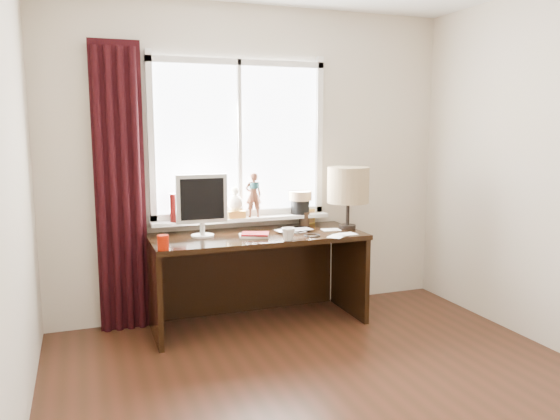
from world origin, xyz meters
name	(u,v)px	position (x,y,z in m)	size (l,w,h in m)	color
wall_back	(255,163)	(0.00, 2.00, 1.30)	(3.50, 2.60, 0.00)	beige
laptop	(294,231)	(0.21, 1.61, 0.76)	(0.31, 0.20, 0.02)	silver
mug	(288,234)	(0.05, 1.33, 0.80)	(0.10, 0.10, 0.10)	white
red_cup	(163,243)	(-0.89, 1.33, 0.80)	(0.08, 0.08, 0.11)	#971201
window	(242,162)	(-0.13, 1.95, 1.31)	(1.52, 0.20, 1.40)	white
curtain	(120,191)	(-1.13, 1.91, 1.12)	(0.38, 0.09, 2.25)	black
desk	(254,261)	(-0.10, 1.73, 0.51)	(1.70, 0.70, 0.75)	black
monitor	(202,202)	(-0.54, 1.69, 1.03)	(0.40, 0.18, 0.49)	beige
notebook_stack	(254,235)	(-0.16, 1.54, 0.77)	(0.26, 0.22, 0.03)	beige
brush_holder	(304,219)	(0.40, 1.86, 0.81)	(0.09, 0.09, 0.25)	black
icon_frame	(310,217)	(0.48, 1.93, 0.81)	(0.10, 0.03, 0.13)	gold
table_lamp	(348,186)	(0.70, 1.62, 1.11)	(0.35, 0.35, 0.52)	black
loose_papers	(338,233)	(0.52, 1.44, 0.75)	(0.30, 0.42, 0.00)	white
desk_cables	(302,232)	(0.27, 1.60, 0.75)	(0.28, 0.52, 0.01)	black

